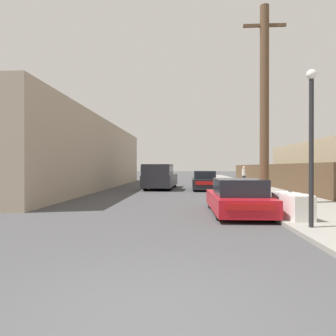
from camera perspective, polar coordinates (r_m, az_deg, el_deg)
ground_plane at (r=3.72m, az=-3.86°, el=-26.94°), size 220.00×220.00×0.00m
sidewalk_curb at (r=27.27m, az=13.58°, el=-3.21°), size 4.20×63.00×0.12m
discarded_fridge at (r=10.07m, az=22.56°, el=-6.62°), size 0.83×1.69×0.78m
parked_sports_car_red at (r=11.09m, az=13.07°, el=-5.56°), size 1.89×4.46×1.27m
car_parked_mid at (r=22.24m, az=6.90°, el=-2.46°), size 1.81×4.63×1.40m
pickup_truck at (r=22.68m, az=-1.56°, el=-1.67°), size 2.43×5.95×1.88m
utility_pole at (r=13.69m, az=17.88°, el=11.68°), size 1.80×0.38×8.46m
street_lamp at (r=8.68m, az=25.63°, el=5.78°), size 0.26×0.26×4.11m
wooden_fence at (r=23.40m, az=20.24°, el=-1.45°), size 0.08×35.86×1.79m
building_left_block at (r=25.34m, az=-18.53°, el=2.31°), size 7.00×25.72×5.24m
pedestrian at (r=27.77m, az=14.25°, el=-1.31°), size 0.34×0.34×1.63m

